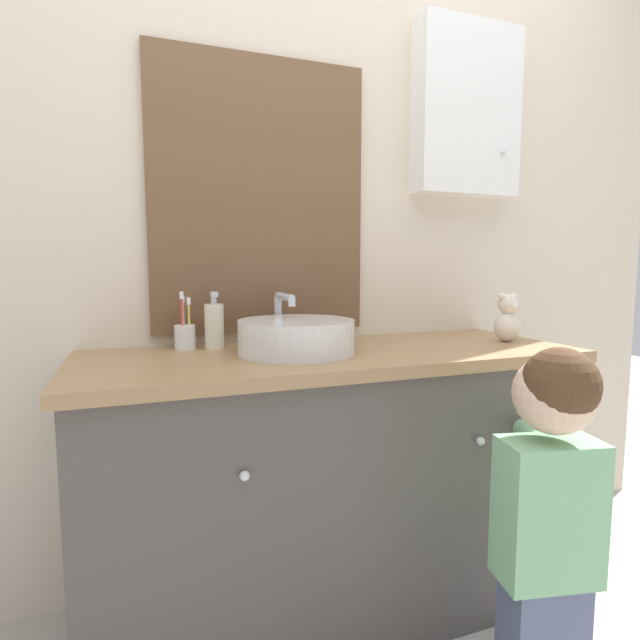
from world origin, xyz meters
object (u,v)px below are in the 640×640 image
object	(u,v)px
toothbrush_holder	(185,335)
child_figure	(550,494)
teddy_bear	(507,318)
soap_dispenser	(214,325)
sink_basin	(296,335)

from	to	relation	value
toothbrush_holder	child_figure	distance (m)	1.07
teddy_bear	soap_dispenser	bearing A→B (deg)	168.15
sink_basin	teddy_bear	xyz separation A→B (m)	(0.73, -0.03, 0.03)
soap_dispenser	child_figure	bearing A→B (deg)	-44.91
sink_basin	soap_dispenser	bearing A→B (deg)	142.09
teddy_bear	child_figure	bearing A→B (deg)	-119.55
toothbrush_holder	child_figure	size ratio (longest dim) A/B	0.20
sink_basin	child_figure	size ratio (longest dim) A/B	0.44
toothbrush_holder	teddy_bear	bearing A→B (deg)	-12.09
toothbrush_holder	soap_dispenser	distance (m)	0.09
child_figure	teddy_bear	xyz separation A→B (m)	(0.27, 0.47, 0.36)
teddy_bear	toothbrush_holder	bearing A→B (deg)	167.91
sink_basin	child_figure	distance (m)	0.76
sink_basin	teddy_bear	distance (m)	0.73
sink_basin	toothbrush_holder	distance (m)	0.35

